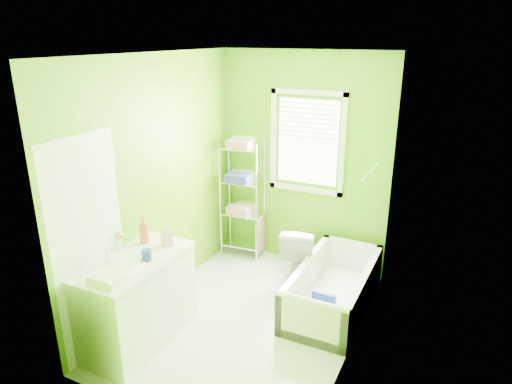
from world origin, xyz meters
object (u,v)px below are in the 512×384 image
at_px(toilet, 299,251).
at_px(bathtub, 332,294).
at_px(vanity, 137,299).
at_px(wire_shelf_unit, 243,186).

bearing_deg(toilet, bathtub, 128.22).
bearing_deg(toilet, vanity, 49.99).
relative_size(bathtub, wire_shelf_unit, 0.97).
xyz_separation_m(toilet, vanity, (-0.92, -1.77, 0.12)).
xyz_separation_m(bathtub, vanity, (-1.47, -1.33, 0.30)).
distance_m(bathtub, wire_shelf_unit, 1.79).
bearing_deg(bathtub, toilet, 140.77).
relative_size(toilet, wire_shelf_unit, 0.44).
bearing_deg(bathtub, wire_shelf_unit, 152.98).
bearing_deg(bathtub, vanity, -137.95).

